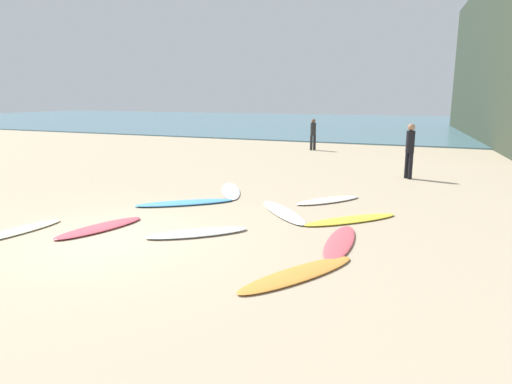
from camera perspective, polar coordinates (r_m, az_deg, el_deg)
The scene contains 14 objects.
ground_plane at distance 9.23m, azimuth -18.00°, elevation -5.93°, with size 120.00×120.00×0.00m, color tan.
ocean_water at distance 46.82m, azimuth 15.95°, elevation 8.32°, with size 120.00×40.00×0.08m, color slate.
surfboard_0 at distance 13.23m, azimuth -3.25°, elevation 0.18°, with size 0.53×2.48×0.06m, color white.
surfboard_1 at distance 10.06m, azimuth -19.23°, elevation -4.29°, with size 0.57×2.06×0.08m, color #D64E5D.
surfboard_2 at distance 11.82m, azimuth -9.07°, elevation -1.36°, with size 0.54×2.55×0.08m, color #4D9FE2.
surfboard_3 at distance 7.18m, azimuth 5.43°, elevation -10.32°, with size 0.53×2.39×0.06m, color orange.
surfboard_4 at distance 10.79m, azimuth 3.43°, elevation -2.54°, with size 0.52×2.42×0.07m, color white.
surfboard_5 at distance 10.35m, azimuth 11.96°, elevation -3.45°, with size 0.51×2.41×0.07m, color yellow.
surfboard_6 at distance 10.51m, azimuth -28.38°, elevation -4.45°, with size 0.52×2.13×0.07m, color #EDEFC6.
surfboard_7 at distance 12.14m, azimuth 9.17°, elevation -1.03°, with size 0.55×2.03×0.07m, color white.
surfboard_8 at distance 9.22m, azimuth -7.44°, elevation -5.17°, with size 0.54×2.09×0.08m, color white.
surfboard_9 at distance 8.76m, azimuth 10.62°, elevation -6.27°, with size 0.50×2.24×0.07m, color #D9515B.
beachgoer_near at distance 23.58m, azimuth 7.28°, elevation 7.48°, with size 0.39×0.39×1.62m.
beachgoer_mid at distance 16.02m, azimuth 19.00°, elevation 5.34°, with size 0.40×0.40×1.87m.
Camera 1 is at (5.87, -6.56, 2.76)m, focal length 31.42 mm.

